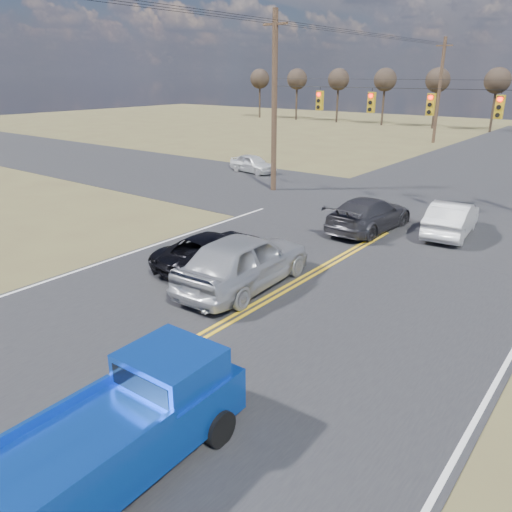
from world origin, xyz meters
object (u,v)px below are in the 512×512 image
Objects in this scene: pickup_truck at (126,427)px; white_car_queue at (452,218)px; silver_suv at (244,260)px; dgrey_car_queue at (369,214)px; black_suv at (218,251)px; cross_car_west at (253,164)px.

pickup_truck reaches higher than white_car_queue.
silver_suv reaches higher than dgrey_car_queue.
silver_suv reaches higher than white_car_queue.
pickup_truck is at bearing 111.86° from silver_suv.
white_car_queue is 3.50m from dgrey_car_queue.
black_suv is (-5.28, 8.28, -0.23)m from pickup_truck.
white_car_queue is at bearing -114.02° from black_suv.
cross_car_west is at bearing 122.23° from pickup_truck.
pickup_truck is 16.25m from dgrey_car_queue.
pickup_truck is 0.92× the size of silver_suv.
pickup_truck is 9.82m from black_suv.
black_suv is at bearing 121.15° from pickup_truck.
black_suv is 8.00m from dgrey_car_queue.
white_car_queue is (5.35, 9.22, 0.08)m from black_suv.
pickup_truck and silver_suv have the same top height.
pickup_truck is at bearing 83.50° from white_car_queue.
white_car_queue reaches higher than dgrey_car_queue.
pickup_truck reaches higher than dgrey_car_queue.
dgrey_car_queue is 14.95m from cross_car_west.
pickup_truck reaches higher than cross_car_west.
black_suv is 18.75m from cross_car_west.
black_suv is 1.30× the size of cross_car_west.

